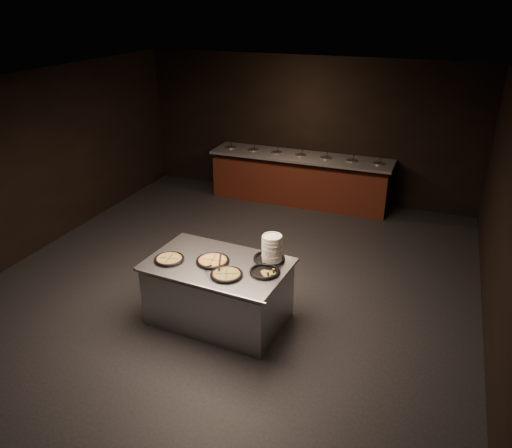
{
  "coord_description": "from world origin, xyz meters",
  "views": [
    {
      "loc": [
        2.67,
        -5.84,
        3.94
      ],
      "look_at": [
        0.29,
        0.3,
        0.92
      ],
      "focal_mm": 35.0,
      "sensor_mm": 36.0,
      "label": 1
    }
  ],
  "objects_px": {
    "serving_counter": "(218,293)",
    "pan_veggie_whole": "(169,259)",
    "plate_stack": "(272,249)",
    "pan_cheese_whole": "(213,261)"
  },
  "relations": [
    {
      "from": "serving_counter",
      "to": "plate_stack",
      "type": "relative_size",
      "value": 5.03
    },
    {
      "from": "plate_stack",
      "to": "pan_veggie_whole",
      "type": "xyz_separation_m",
      "value": [
        -1.24,
        -0.43,
        -0.16
      ]
    },
    {
      "from": "plate_stack",
      "to": "serving_counter",
      "type": "bearing_deg",
      "value": -156.91
    },
    {
      "from": "pan_veggie_whole",
      "to": "pan_cheese_whole",
      "type": "bearing_deg",
      "value": 16.55
    },
    {
      "from": "serving_counter",
      "to": "pan_cheese_whole",
      "type": "distance_m",
      "value": 0.47
    },
    {
      "from": "serving_counter",
      "to": "pan_veggie_whole",
      "type": "distance_m",
      "value": 0.78
    },
    {
      "from": "plate_stack",
      "to": "pan_cheese_whole",
      "type": "relative_size",
      "value": 0.87
    },
    {
      "from": "pan_cheese_whole",
      "to": "serving_counter",
      "type": "bearing_deg",
      "value": -3.13
    },
    {
      "from": "pan_veggie_whole",
      "to": "pan_cheese_whole",
      "type": "height_order",
      "value": "same"
    },
    {
      "from": "pan_cheese_whole",
      "to": "plate_stack",
      "type": "bearing_deg",
      "value": 20.86
    }
  ]
}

